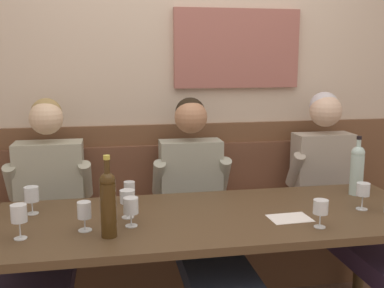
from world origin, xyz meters
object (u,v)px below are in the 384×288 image
object	(u,v)px
wine_bottle_green_tall	(108,202)
wine_glass_mid_right	(19,214)
wine_glass_mid_left	(31,195)
wine_bottle_clear_water	(357,169)
person_left_seat	(347,203)
wine_glass_right_end	(84,212)
person_center_left_seat	(201,214)
person_center_right_seat	(44,223)
wine_glass_left_end	(131,206)
wine_glass_center_front	(321,208)
wine_glass_center_rear	(127,197)
wine_glass_near_bucket	(129,188)
wall_bench	(190,243)
dining_table	(214,228)
wine_glass_by_bottle	(363,191)

from	to	relation	value
wine_bottle_green_tall	wine_glass_mid_right	world-z (taller)	wine_bottle_green_tall
wine_glass_mid_left	wine_bottle_green_tall	bearing A→B (deg)	-44.26
wine_bottle_clear_water	person_left_seat	bearing A→B (deg)	80.94
wine_bottle_green_tall	wine_glass_right_end	world-z (taller)	wine_bottle_green_tall
person_center_left_seat	wine_glass_right_end	xyz separation A→B (m)	(-0.65, -0.43, 0.20)
person_center_right_seat	wine_glass_left_end	world-z (taller)	person_center_right_seat
wine_glass_left_end	person_left_seat	bearing A→B (deg)	16.79
person_center_left_seat	wine_glass_right_end	bearing A→B (deg)	-146.84
person_center_right_seat	wine_glass_center_front	bearing A→B (deg)	-23.54
wine_glass_center_rear	wine_glass_right_end	bearing A→B (deg)	-145.19
person_center_left_seat	wine_glass_near_bucket	xyz separation A→B (m)	(-0.42, -0.05, 0.20)
wall_bench	wine_glass_mid_left	xyz separation A→B (m)	(-0.93, -0.52, 0.55)
dining_table	wine_bottle_clear_water	size ratio (longest dim) A/B	6.42
person_center_left_seat	wine_glass_by_bottle	xyz separation A→B (m)	(0.81, -0.38, 0.21)
person_center_right_seat	wine_glass_mid_right	size ratio (longest dim) A/B	8.04
dining_table	wine_bottle_green_tall	world-z (taller)	wine_bottle_green_tall
wine_glass_near_bucket	wine_glass_by_bottle	xyz separation A→B (m)	(1.23, -0.33, 0.02)
wine_bottle_clear_water	wine_glass_center_front	xyz separation A→B (m)	(-0.46, -0.47, -0.06)
wall_bench	wine_glass_right_end	world-z (taller)	wall_bench
wine_bottle_green_tall	wine_glass_right_end	xyz separation A→B (m)	(-0.11, 0.09, -0.07)
dining_table	wine_glass_center_front	size ratio (longest dim) A/B	16.55
wall_bench	wine_bottle_green_tall	world-z (taller)	wine_bottle_green_tall
wine_glass_mid_right	wine_glass_center_rear	world-z (taller)	wine_glass_mid_right
wine_bottle_clear_water	wine_glass_center_rear	bearing A→B (deg)	-173.24
wine_bottle_green_tall	wine_glass_center_rear	bearing A→B (deg)	68.35
wine_glass_mid_left	wine_glass_center_front	distance (m)	1.47
person_left_seat	wine_glass_center_rear	distance (m)	1.43
dining_table	wine_glass_near_bucket	xyz separation A→B (m)	(-0.42, 0.27, 0.16)
person_center_left_seat	wine_glass_center_rear	distance (m)	0.57
person_left_seat	wine_glass_near_bucket	world-z (taller)	person_left_seat
wine_glass_right_end	wine_glass_near_bucket	bearing A→B (deg)	58.71
wine_glass_near_bucket	wine_glass_by_bottle	world-z (taller)	wine_glass_by_bottle
person_center_right_seat	person_center_left_seat	world-z (taller)	person_center_right_seat
wine_glass_mid_right	wine_glass_mid_left	world-z (taller)	wine_glass_mid_right
wine_glass_center_rear	wine_glass_by_bottle	xyz separation A→B (m)	(1.25, -0.10, -0.00)
person_center_right_seat	wine_glass_center_rear	distance (m)	0.58
dining_table	wine_glass_center_rear	size ratio (longest dim) A/B	15.67
wine_glass_right_end	dining_table	bearing A→B (deg)	9.06
person_center_left_seat	dining_table	bearing A→B (deg)	-89.80
dining_table	person_left_seat	size ratio (longest dim) A/B	1.75
wine_glass_center_front	wine_glass_by_bottle	size ratio (longest dim) A/B	0.94
person_left_seat	wine_bottle_clear_water	world-z (taller)	person_left_seat
wine_bottle_green_tall	person_left_seat	bearing A→B (deg)	19.58
person_left_seat	wine_glass_center_front	distance (m)	0.78
wine_glass_center_front	wine_glass_left_end	bearing A→B (deg)	168.73
wine_bottle_clear_water	wine_bottle_green_tall	size ratio (longest dim) A/B	0.93
person_center_right_seat	wine_glass_left_end	xyz separation A→B (m)	(0.47, -0.42, 0.21)
person_center_right_seat	wine_glass_near_bucket	bearing A→B (deg)	-7.10
person_left_seat	wine_glass_left_end	world-z (taller)	person_left_seat
person_left_seat	wine_bottle_clear_water	bearing A→B (deg)	-99.06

